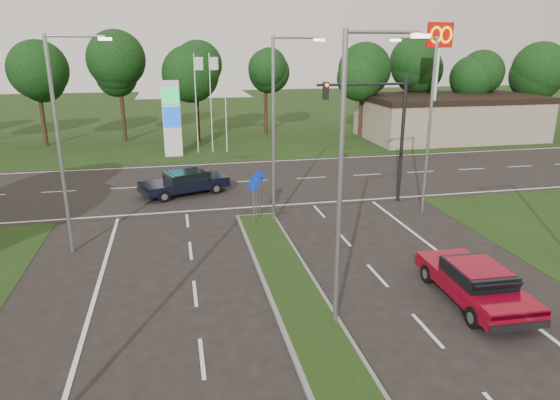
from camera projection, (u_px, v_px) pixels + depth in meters
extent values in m
cube|color=black|center=(205.00, 118.00, 61.64)|extent=(160.00, 50.00, 0.02)
cube|color=black|center=(238.00, 182.00, 32.68)|extent=(160.00, 12.00, 0.02)
cube|color=slate|center=(330.00, 362.00, 13.97)|extent=(2.00, 26.00, 0.12)
cube|color=gray|center=(450.00, 117.00, 47.68)|extent=(16.00, 9.00, 4.00)
cylinder|color=gray|center=(340.00, 189.00, 14.69)|extent=(0.16, 0.16, 9.00)
cylinder|color=gray|center=(384.00, 32.00, 13.61)|extent=(2.20, 0.10, 0.10)
cube|color=#FFF2CC|center=(421.00, 36.00, 13.86)|extent=(0.50, 0.22, 0.12)
cylinder|color=gray|center=(273.00, 133.00, 24.03)|extent=(0.16, 0.16, 9.00)
cylinder|color=gray|center=(296.00, 38.00, 22.95)|extent=(2.20, 0.10, 0.10)
cube|color=#FFF2CC|center=(319.00, 40.00, 23.20)|extent=(0.50, 0.22, 0.12)
cylinder|color=gray|center=(59.00, 150.00, 20.31)|extent=(0.16, 0.16, 9.00)
cylinder|color=gray|center=(75.00, 36.00, 19.23)|extent=(2.20, 0.10, 0.10)
cube|color=#FFF2CC|center=(105.00, 39.00, 19.48)|extent=(0.50, 0.22, 0.12)
cylinder|color=gray|center=(429.00, 128.00, 25.67)|extent=(0.16, 0.16, 9.00)
cylinder|color=gray|center=(417.00, 38.00, 24.15)|extent=(2.20, 0.10, 0.10)
cube|color=#FFF2CC|center=(395.00, 40.00, 23.96)|extent=(0.50, 0.22, 0.12)
cylinder|color=black|center=(402.00, 141.00, 27.73)|extent=(0.20, 0.20, 7.00)
cylinder|color=black|center=(362.00, 84.00, 26.32)|extent=(5.00, 0.14, 0.14)
cube|color=black|center=(326.00, 91.00, 26.01)|extent=(0.28, 0.28, 0.90)
sphere|color=#FF190C|center=(327.00, 85.00, 25.75)|extent=(0.20, 0.20, 0.20)
cylinder|color=gray|center=(254.00, 205.00, 24.35)|extent=(0.06, 0.06, 2.20)
cylinder|color=#0C26A5|center=(253.00, 185.00, 24.05)|extent=(0.56, 0.04, 0.56)
cylinder|color=gray|center=(256.00, 199.00, 25.34)|extent=(0.06, 0.06, 2.20)
cylinder|color=#0C26A5|center=(256.00, 180.00, 25.05)|extent=(0.56, 0.04, 0.56)
cylinder|color=gray|center=(260.00, 195.00, 26.06)|extent=(0.06, 0.06, 2.20)
cylinder|color=#0C26A5|center=(260.00, 176.00, 25.76)|extent=(0.56, 0.04, 0.56)
cube|color=silver|center=(172.00, 119.00, 39.40)|extent=(1.40, 0.30, 6.00)
cube|color=#0CA53F|center=(170.00, 96.00, 38.70)|extent=(1.30, 0.08, 1.20)
cube|color=#0C3FBF|center=(172.00, 117.00, 39.17)|extent=(1.30, 0.08, 1.60)
cylinder|color=silver|center=(196.00, 104.00, 40.44)|extent=(0.08, 0.08, 8.00)
cube|color=#B2D8B2|center=(199.00, 64.00, 39.56)|extent=(0.70, 0.02, 1.00)
cylinder|color=silver|center=(211.00, 104.00, 40.68)|extent=(0.08, 0.08, 8.00)
cube|color=#B2D8B2|center=(214.00, 63.00, 39.80)|extent=(0.70, 0.02, 1.00)
cylinder|color=silver|center=(226.00, 104.00, 40.92)|extent=(0.08, 0.08, 8.00)
cube|color=#B2D8B2|center=(229.00, 63.00, 40.04)|extent=(0.70, 0.02, 1.00)
cylinder|color=silver|center=(435.00, 90.00, 42.26)|extent=(0.30, 0.30, 10.00)
cube|color=#BF0C07|center=(440.00, 35.00, 40.96)|extent=(2.20, 0.35, 2.00)
torus|color=#FFC600|center=(436.00, 35.00, 40.66)|extent=(1.06, 0.16, 1.06)
torus|color=#FFC600|center=(446.00, 35.00, 40.84)|extent=(1.06, 0.16, 1.06)
cylinder|color=black|center=(215.00, 116.00, 46.97)|extent=(0.36, 0.36, 4.40)
sphere|color=black|center=(213.00, 69.00, 45.70)|extent=(6.00, 6.00, 6.00)
sphere|color=black|center=(216.00, 58.00, 45.28)|extent=(4.80, 4.80, 4.80)
cube|color=maroon|center=(475.00, 284.00, 17.28)|extent=(2.22, 5.08, 0.51)
cube|color=black|center=(478.00, 273.00, 17.04)|extent=(1.82, 2.26, 0.48)
cube|color=maroon|center=(479.00, 266.00, 16.97)|extent=(1.70, 1.86, 0.05)
cylinder|color=black|center=(428.00, 274.00, 18.71)|extent=(0.25, 0.71, 0.71)
cylinder|color=black|center=(474.00, 270.00, 19.03)|extent=(0.25, 0.71, 0.71)
cylinder|color=black|center=(474.00, 318.00, 15.70)|extent=(0.25, 0.71, 0.71)
cylinder|color=black|center=(528.00, 312.00, 16.01)|extent=(0.25, 0.71, 0.71)
cube|color=black|center=(184.00, 184.00, 29.81)|extent=(5.44, 3.63, 0.52)
cube|color=black|center=(185.00, 176.00, 29.72)|extent=(2.68, 2.40, 0.48)
cube|color=black|center=(185.00, 172.00, 29.65)|extent=(2.26, 2.16, 0.05)
cylinder|color=black|center=(164.00, 197.00, 28.31)|extent=(0.75, 0.45, 0.71)
cylinder|color=black|center=(153.00, 189.00, 29.86)|extent=(0.75, 0.45, 0.71)
cylinder|color=black|center=(216.00, 188.00, 29.93)|extent=(0.75, 0.45, 0.71)
cylinder|color=black|center=(203.00, 181.00, 31.47)|extent=(0.75, 0.45, 0.71)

